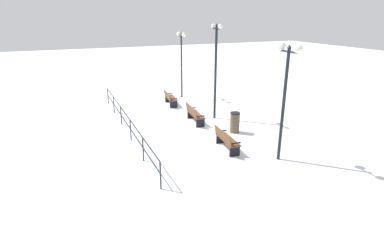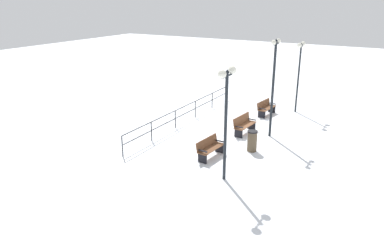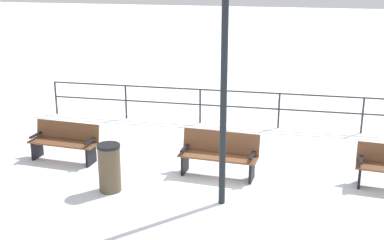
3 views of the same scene
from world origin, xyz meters
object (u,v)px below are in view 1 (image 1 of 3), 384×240
(bench_nearest, at_px, (226,139))
(lamppost_near, at_px, (286,76))
(bench_third, at_px, (170,98))
(bench_second, at_px, (194,114))
(lamppost_far, at_px, (181,50))
(trash_bin, at_px, (235,122))
(lamppost_middle, at_px, (216,60))

(bench_nearest, xyz_separation_m, lamppost_near, (1.43, -1.56, 2.77))
(bench_third, relative_size, lamppost_near, 0.37)
(bench_second, xyz_separation_m, lamppost_far, (1.30, 5.09, 2.66))
(lamppost_near, relative_size, trash_bin, 4.48)
(lamppost_middle, bearing_deg, bench_nearest, -110.46)
(bench_second, relative_size, bench_third, 1.05)
(bench_nearest, height_order, bench_third, bench_nearest)
(bench_nearest, relative_size, bench_second, 0.96)
(bench_nearest, height_order, lamppost_far, lamppost_far)
(bench_third, height_order, lamppost_near, lamppost_near)
(bench_nearest, distance_m, bench_third, 7.14)
(lamppost_middle, bearing_deg, trash_bin, -92.18)
(bench_second, height_order, trash_bin, trash_bin)
(lamppost_middle, height_order, lamppost_far, lamppost_middle)
(bench_nearest, height_order, bench_second, bench_second)
(bench_second, xyz_separation_m, trash_bin, (1.22, -1.99, 0.01))
(lamppost_near, bearing_deg, lamppost_middle, 90.00)
(bench_nearest, bearing_deg, bench_third, 94.88)
(lamppost_near, height_order, lamppost_middle, lamppost_middle)
(bench_second, height_order, lamppost_near, lamppost_near)
(bench_nearest, relative_size, trash_bin, 1.67)
(bench_second, distance_m, lamppost_middle, 2.93)
(lamppost_far, height_order, trash_bin, lamppost_far)
(bench_nearest, height_order, trash_bin, trash_bin)
(bench_nearest, bearing_deg, trash_bin, 55.02)
(bench_third, distance_m, lamppost_middle, 4.45)
(bench_second, bearing_deg, lamppost_near, -70.55)
(bench_third, bearing_deg, lamppost_far, 54.59)
(bench_third, bearing_deg, trash_bin, -70.33)
(lamppost_near, height_order, lamppost_far, lamppost_near)
(bench_third, height_order, lamppost_far, lamppost_far)
(bench_third, bearing_deg, lamppost_middle, -60.81)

